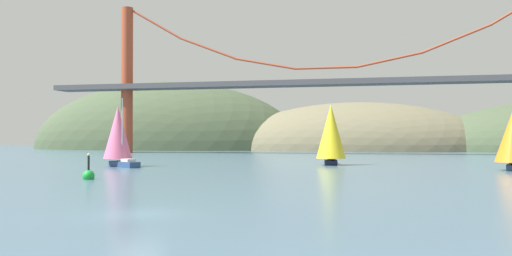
{
  "coord_description": "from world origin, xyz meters",
  "views": [
    {
      "loc": [
        12.05,
        -25.44,
        3.93
      ],
      "look_at": [
        0.0,
        26.48,
        4.77
      ],
      "focal_mm": 38.1,
      "sensor_mm": 36.0,
      "label": 1
    }
  ],
  "objects": [
    {
      "name": "headland_left",
      "position": [
        -55.0,
        135.0,
        0.0
      ],
      "size": [
        88.73,
        44.0,
        42.28
      ],
      "primitive_type": "ellipsoid",
      "color": "#425138",
      "rests_on": "ground_plane"
    },
    {
      "name": "headland_center",
      "position": [
        5.0,
        135.0,
        0.0
      ],
      "size": [
        77.95,
        44.0,
        27.75
      ],
      "primitive_type": "ellipsoid",
      "color": "#6B664C",
      "rests_on": "ground_plane"
    },
    {
      "name": "sailboat_pink_spinnaker",
      "position": [
        -21.62,
        39.72,
        4.2
      ],
      "size": [
        6.95,
        6.13,
        8.93
      ],
      "color": "navy",
      "rests_on": "ground_plane"
    },
    {
      "name": "channel_buoy",
      "position": [
        -14.23,
        19.68,
        0.37
      ],
      "size": [
        1.1,
        1.1,
        2.64
      ],
      "color": "green",
      "rests_on": "ground_plane"
    },
    {
      "name": "sailboat_yellow_sail",
      "position": [
        5.24,
        49.53,
        4.41
      ],
      "size": [
        4.49,
        7.07,
        8.62
      ],
      "color": "#191E4C",
      "rests_on": "ground_plane"
    },
    {
      "name": "suspension_bridge",
      "position": [
        -0.0,
        95.0,
        16.62
      ],
      "size": [
        131.87,
        6.0,
        35.37
      ],
      "color": "#A34228",
      "rests_on": "ground_plane"
    },
    {
      "name": "ground_plane",
      "position": [
        0.0,
        0.0,
        0.0
      ],
      "size": [
        360.0,
        360.0,
        0.0
      ],
      "primitive_type": "plane",
      "color": "#426075"
    }
  ]
}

